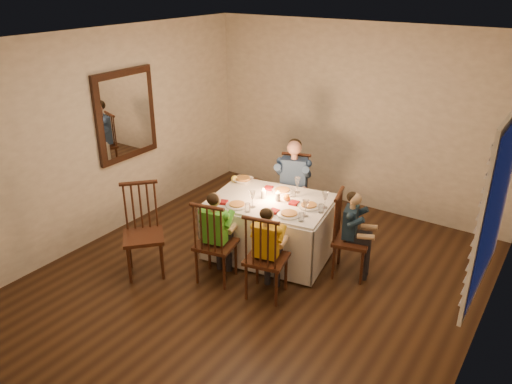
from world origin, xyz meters
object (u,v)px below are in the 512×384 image
Objects in this scene: chair_adult at (292,226)px; chair_extra at (147,273)px; chair_near_right at (266,294)px; child_yellow at (266,294)px; chair_near_left at (217,278)px; child_teal at (349,273)px; child_green at (217,278)px; serving_bowl at (243,180)px; adult at (292,226)px; dining_table at (271,216)px; chair_end at (349,273)px.

chair_extra is (-0.81, -1.92, 0.00)m from chair_adult.
chair_near_right is at bearing -29.86° from chair_extra.
child_yellow is (0.00, 0.00, 0.00)m from chair_near_right.
chair_near_left and chair_near_right have the same top height.
chair_extra is 1.03× the size of child_yellow.
chair_near_left is at bearing 113.81° from child_teal.
child_green is 4.44× the size of serving_bowl.
child_yellow is 4.33× the size of serving_bowl.
adult is 5.14× the size of serving_bowl.
adult is 1.02m from serving_bowl.
child_teal is at bearing -154.97° from child_green.
chair_extra is 2.09m from adult.
child_yellow is (0.55, -1.50, 0.00)m from chair_adult.
serving_bowl is at bearing 148.02° from dining_table.
child_teal is at bearing -1.93° from dining_table.
serving_bowl reaches higher than chair_adult.
chair_end is (1.20, 0.92, 0.00)m from chair_near_left.
adult is (0.07, 1.56, 0.00)m from chair_near_left.
chair_adult is at bearing -105.20° from chair_near_left.
chair_near_left is (-0.07, -1.56, 0.00)m from chair_adult.
dining_table is 1.56× the size of chair_near_left.
child_green reaches higher than child_yellow.
child_green reaches higher than child_teal.
child_yellow is (0.41, -0.73, -0.52)m from dining_table.
child_green is 1.03× the size of child_yellow.
adult is 1.29m from child_teal.
chair_extra is at bearing 4.74° from child_yellow.
child_teal is (0.99, 0.13, -0.52)m from dining_table.
chair_extra is 4.46× the size of serving_bowl.
adult is 1.21× the size of child_teal.
child_teal is at bearing -135.92° from child_yellow.
adult is at bearing -105.20° from chair_near_left.
adult reaches higher than child_yellow.
child_green is (-0.62, -0.06, 0.00)m from chair_near_right.
chair_end is at bearing -3.86° from serving_bowl.
serving_bowl is at bearing -148.18° from adult.
dining_table is at bearing -99.16° from chair_adult.
dining_table is at bearing -99.16° from adult.
chair_end is 0.98× the size of child_teal.
dining_table is 0.97m from child_green.
child_teal is (1.20, 0.92, 0.00)m from chair_near_left.
dining_table is 1.46× the size of child_green.
dining_table is 1.56× the size of chair_end.
dining_table is 0.97m from chair_near_left.
child_green is at bearing -111.96° from chair_adult.
adult is (0.00, 0.00, 0.00)m from chair_adult.
chair_near_left is (-0.21, -0.79, -0.52)m from dining_table.
dining_table is at bearing -72.82° from child_yellow.
dining_table is 0.94m from adult.
chair_near_right is 1.58m from serving_bowl.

